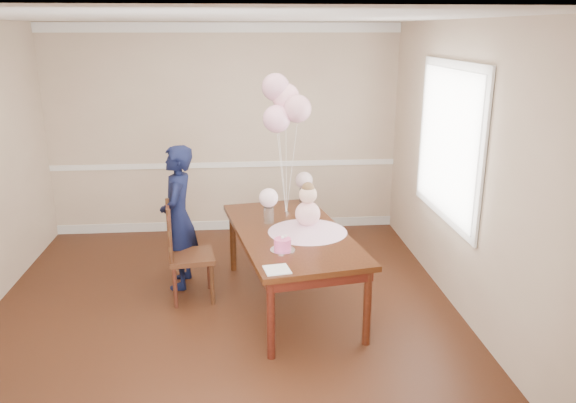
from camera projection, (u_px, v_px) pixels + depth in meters
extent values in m
cube|color=black|center=(224.00, 319.00, 5.28)|extent=(4.50, 5.00, 0.00)
cube|color=white|center=(213.00, 17.00, 4.48)|extent=(4.50, 5.00, 0.02)
cube|color=tan|center=(225.00, 131.00, 7.26)|extent=(4.50, 0.02, 2.70)
cube|color=tan|center=(202.00, 324.00, 2.50)|extent=(4.50, 0.02, 2.70)
cube|color=tan|center=(469.00, 175.00, 5.07)|extent=(0.02, 5.00, 2.70)
cube|color=white|center=(226.00, 165.00, 7.38)|extent=(4.50, 0.02, 0.07)
cube|color=white|center=(221.00, 27.00, 6.87)|extent=(4.50, 0.02, 0.12)
cube|color=silver|center=(228.00, 225.00, 7.63)|extent=(4.50, 0.02, 0.12)
cube|color=white|center=(449.00, 142.00, 5.48)|extent=(0.02, 1.66, 1.56)
cube|color=white|center=(447.00, 142.00, 5.48)|extent=(0.01, 1.50, 1.40)
cube|color=black|center=(291.00, 234.00, 5.40)|extent=(1.33, 2.14, 0.05)
cube|color=black|center=(291.00, 241.00, 5.42)|extent=(1.22, 2.03, 0.10)
cylinder|color=black|center=(271.00, 320.00, 4.55)|extent=(0.08, 0.08, 0.70)
cylinder|color=black|center=(367.00, 307.00, 4.76)|extent=(0.08, 0.08, 0.70)
cylinder|color=black|center=(233.00, 241.00, 6.25)|extent=(0.08, 0.08, 0.70)
cylinder|color=black|center=(305.00, 234.00, 6.46)|extent=(0.08, 0.08, 0.70)
cone|color=#E1A6C9|center=(308.00, 227.00, 5.36)|extent=(0.88, 0.88, 0.10)
sphere|color=#FFA1D2|center=(308.00, 214.00, 5.33)|extent=(0.24, 0.24, 0.24)
sphere|color=beige|center=(308.00, 195.00, 5.27)|extent=(0.17, 0.17, 0.17)
sphere|color=brown|center=(308.00, 188.00, 5.25)|extent=(0.12, 0.12, 0.12)
cylinder|color=silver|center=(283.00, 250.00, 4.92)|extent=(0.25, 0.25, 0.01)
cylinder|color=#E0468B|center=(283.00, 244.00, 4.91)|extent=(0.17, 0.17, 0.10)
sphere|color=white|center=(283.00, 237.00, 4.89)|extent=(0.03, 0.03, 0.03)
sphere|color=silver|center=(285.00, 236.00, 4.91)|extent=(0.03, 0.03, 0.03)
cylinder|color=white|center=(269.00, 215.00, 5.60)|extent=(0.12, 0.12, 0.16)
sphere|color=white|center=(269.00, 198.00, 5.55)|extent=(0.19, 0.19, 0.19)
cylinder|color=white|center=(304.00, 196.00, 6.24)|extent=(0.12, 0.12, 0.16)
sphere|color=beige|center=(304.00, 180.00, 6.19)|extent=(0.19, 0.19, 0.19)
cube|color=white|center=(277.00, 270.00, 4.51)|extent=(0.23, 0.23, 0.01)
cylinder|color=silver|center=(286.00, 212.00, 5.92)|extent=(0.05, 0.05, 0.02)
sphere|color=#F8B0D1|center=(277.00, 119.00, 5.60)|extent=(0.28, 0.28, 0.28)
sphere|color=#DB9BAD|center=(297.00, 109.00, 5.58)|extent=(0.28, 0.28, 0.28)
sphere|color=#F8B0C5|center=(286.00, 97.00, 5.67)|extent=(0.28, 0.28, 0.28)
sphere|color=#D99AB6|center=(276.00, 87.00, 5.63)|extent=(0.28, 0.28, 0.28)
cylinder|color=white|center=(282.00, 174.00, 5.78)|extent=(0.09, 0.02, 0.84)
cylinder|color=white|center=(292.00, 169.00, 5.77)|extent=(0.11, 0.04, 0.94)
cylinder|color=white|center=(286.00, 163.00, 5.81)|extent=(0.01, 0.10, 1.04)
cylinder|color=white|center=(281.00, 158.00, 5.80)|extent=(0.10, 0.09, 1.13)
cube|color=#391C0F|center=(191.00, 257.00, 5.56)|extent=(0.49, 0.49, 0.05)
cylinder|color=#39170F|center=(175.00, 288.00, 5.43)|extent=(0.04, 0.04, 0.43)
cylinder|color=#361B0E|center=(212.00, 284.00, 5.51)|extent=(0.04, 0.04, 0.43)
cylinder|color=#361E0E|center=(174.00, 273.00, 5.76)|extent=(0.04, 0.04, 0.43)
cylinder|color=black|center=(209.00, 270.00, 5.84)|extent=(0.04, 0.04, 0.43)
cylinder|color=#32190D|center=(170.00, 238.00, 5.27)|extent=(0.04, 0.04, 0.56)
cylinder|color=#3D2110|center=(169.00, 225.00, 5.60)|extent=(0.04, 0.04, 0.56)
cube|color=#3A2010|center=(170.00, 243.00, 5.47)|extent=(0.09, 0.40, 0.05)
cube|color=#321D0D|center=(169.00, 227.00, 5.43)|extent=(0.09, 0.40, 0.05)
cube|color=#3A190F|center=(168.00, 212.00, 5.38)|extent=(0.09, 0.40, 0.05)
imported|color=black|center=(178.00, 217.00, 5.78)|extent=(0.40, 0.57, 1.50)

